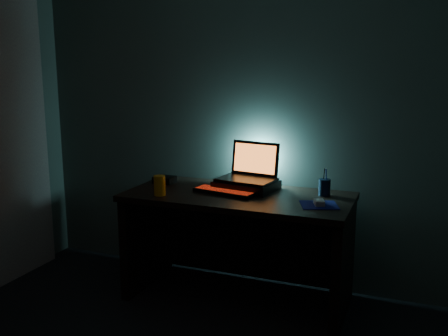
{
  "coord_description": "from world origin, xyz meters",
  "views": [
    {
      "loc": [
        1.1,
        -1.42,
        1.58
      ],
      "look_at": [
        -0.08,
        1.57,
        0.93
      ],
      "focal_mm": 40.0,
      "sensor_mm": 36.0,
      "label": 1
    }
  ],
  "objects_px": {
    "laptop": "(250,171)",
    "pen_cup": "(324,187)",
    "keyboard": "(225,192)",
    "juice_glass": "(160,185)",
    "router": "(165,180)",
    "mouse": "(319,202)"
  },
  "relations": [
    {
      "from": "laptop",
      "to": "keyboard",
      "type": "height_order",
      "value": "laptop"
    },
    {
      "from": "mouse",
      "to": "juice_glass",
      "type": "distance_m",
      "value": 1.04
    },
    {
      "from": "pen_cup",
      "to": "juice_glass",
      "type": "distance_m",
      "value": 1.09
    },
    {
      "from": "mouse",
      "to": "router",
      "type": "height_order",
      "value": "router"
    },
    {
      "from": "laptop",
      "to": "juice_glass",
      "type": "bearing_deg",
      "value": -130.89
    },
    {
      "from": "keyboard",
      "to": "pen_cup",
      "type": "height_order",
      "value": "pen_cup"
    },
    {
      "from": "keyboard",
      "to": "router",
      "type": "xyz_separation_m",
      "value": [
        -0.52,
        0.13,
        0.01
      ]
    },
    {
      "from": "mouse",
      "to": "juice_glass",
      "type": "relative_size",
      "value": 0.73
    },
    {
      "from": "laptop",
      "to": "juice_glass",
      "type": "xyz_separation_m",
      "value": [
        -0.49,
        -0.41,
        -0.05
      ]
    },
    {
      "from": "keyboard",
      "to": "juice_glass",
      "type": "height_order",
      "value": "juice_glass"
    },
    {
      "from": "pen_cup",
      "to": "router",
      "type": "distance_m",
      "value": 1.16
    },
    {
      "from": "keyboard",
      "to": "pen_cup",
      "type": "xyz_separation_m",
      "value": [
        0.63,
        0.19,
        0.04
      ]
    },
    {
      "from": "laptop",
      "to": "pen_cup",
      "type": "relative_size",
      "value": 3.78
    },
    {
      "from": "keyboard",
      "to": "router",
      "type": "distance_m",
      "value": 0.54
    },
    {
      "from": "mouse",
      "to": "juice_glass",
      "type": "xyz_separation_m",
      "value": [
        -1.03,
        -0.14,
        0.05
      ]
    },
    {
      "from": "mouse",
      "to": "pen_cup",
      "type": "height_order",
      "value": "pen_cup"
    },
    {
      "from": "pen_cup",
      "to": "keyboard",
      "type": "bearing_deg",
      "value": -162.94
    },
    {
      "from": "router",
      "to": "pen_cup",
      "type": "bearing_deg",
      "value": 4.63
    },
    {
      "from": "router",
      "to": "laptop",
      "type": "bearing_deg",
      "value": 9.34
    },
    {
      "from": "juice_glass",
      "to": "router",
      "type": "relative_size",
      "value": 0.89
    },
    {
      "from": "keyboard",
      "to": "juice_glass",
      "type": "relative_size",
      "value": 3.38
    },
    {
      "from": "laptop",
      "to": "keyboard",
      "type": "xyz_separation_m",
      "value": [
        -0.1,
        -0.22,
        -0.11
      ]
    }
  ]
}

